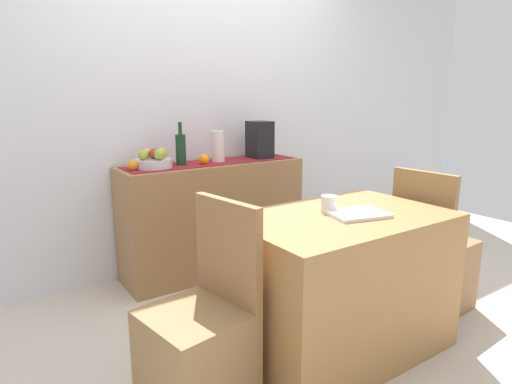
{
  "coord_description": "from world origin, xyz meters",
  "views": [
    {
      "loc": [
        -1.56,
        -1.89,
        1.33
      ],
      "look_at": [
        -0.02,
        0.38,
        0.72
      ],
      "focal_mm": 30.39,
      "sensor_mm": 36.0,
      "label": 1
    }
  ],
  "objects": [
    {
      "name": "room_wall_rear",
      "position": [
        0.0,
        1.18,
        1.35
      ],
      "size": [
        6.4,
        0.06,
        2.7
      ],
      "primitive_type": "cube",
      "color": "silver",
      "rests_on": "ground"
    },
    {
      "name": "apple_right",
      "position": [
        -0.58,
        0.92,
        0.94
      ],
      "size": [
        0.07,
        0.07,
        0.07
      ],
      "primitive_type": "sphere",
      "color": "#8EAA3A",
      "rests_on": "fruit_bowl"
    },
    {
      "name": "chair_by_corner",
      "position": [
        0.8,
        -0.39,
        0.27
      ],
      "size": [
        0.42,
        0.42,
        0.9
      ],
      "color": "#966943",
      "rests_on": "ground"
    },
    {
      "name": "wine_bottle",
      "position": [
        -0.3,
        0.92,
        0.96
      ],
      "size": [
        0.07,
        0.07,
        0.31
      ],
      "color": "#163821",
      "rests_on": "sideboard_console"
    },
    {
      "name": "open_book",
      "position": [
        0.03,
        -0.45,
        0.75
      ],
      "size": [
        0.32,
        0.27,
        0.02
      ],
      "primitive_type": "cube",
      "rotation": [
        0.0,
        0.0,
        -0.24
      ],
      "color": "white",
      "rests_on": "dining_table"
    },
    {
      "name": "ceramic_vase",
      "position": [
        0.0,
        0.92,
        0.96
      ],
      "size": [
        0.1,
        0.1,
        0.23
      ],
      "primitive_type": "cylinder",
      "color": "silver",
      "rests_on": "sideboard_console"
    },
    {
      "name": "orange_loose_far",
      "position": [
        -0.66,
        0.9,
        0.88
      ],
      "size": [
        0.07,
        0.07,
        0.07
      ],
      "primitive_type": "sphere",
      "color": "orange",
      "rests_on": "sideboard_console"
    },
    {
      "name": "apple_left",
      "position": [
        -0.49,
        0.94,
        0.94
      ],
      "size": [
        0.07,
        0.07,
        0.07
      ],
      "primitive_type": "sphere",
      "color": "#A6361E",
      "rests_on": "fruit_bowl"
    },
    {
      "name": "chair_near_window",
      "position": [
        -0.84,
        -0.39,
        0.27
      ],
      "size": [
        0.46,
        0.46,
        0.9
      ],
      "color": "olive",
      "rests_on": "ground"
    },
    {
      "name": "table_runner",
      "position": [
        -0.05,
        0.92,
        0.84
      ],
      "size": [
        1.3,
        0.32,
        0.01
      ],
      "primitive_type": "cube",
      "color": "maroon",
      "rests_on": "sideboard_console"
    },
    {
      "name": "sideboard_console",
      "position": [
        -0.05,
        0.92,
        0.42
      ],
      "size": [
        1.39,
        0.42,
        0.84
      ],
      "primitive_type": "cube",
      "color": "#9A6E43",
      "rests_on": "ground"
    },
    {
      "name": "dining_table",
      "position": [
        -0.02,
        -0.39,
        0.37
      ],
      "size": [
        1.11,
        0.71,
        0.74
      ],
      "primitive_type": "cube",
      "color": "#A1723F",
      "rests_on": "ground"
    },
    {
      "name": "orange_loose_end",
      "position": [
        -0.14,
        0.87,
        0.88
      ],
      "size": [
        0.08,
        0.08,
        0.08
      ],
      "primitive_type": "sphere",
      "color": "orange",
      "rests_on": "sideboard_console"
    },
    {
      "name": "ground_plane",
      "position": [
        0.0,
        0.0,
        -0.01
      ],
      "size": [
        6.4,
        6.4,
        0.02
      ],
      "primitive_type": "cube",
      "color": "beige",
      "rests_on": "ground"
    },
    {
      "name": "coffee_maker",
      "position": [
        0.38,
        0.92,
        0.99
      ],
      "size": [
        0.16,
        0.18,
        0.29
      ],
      "primitive_type": "cube",
      "color": "black",
      "rests_on": "sideboard_console"
    },
    {
      "name": "coffee_cup",
      "position": [
        -0.04,
        -0.31,
        0.78
      ],
      "size": [
        0.08,
        0.08,
        0.08
      ],
      "primitive_type": "cylinder",
      "color": "silver",
      "rests_on": "dining_table"
    },
    {
      "name": "apple_rear",
      "position": [
        -0.43,
        0.95,
        0.94
      ],
      "size": [
        0.07,
        0.07,
        0.07
      ],
      "primitive_type": "sphere",
      "color": "gold",
      "rests_on": "fruit_bowl"
    },
    {
      "name": "fruit_bowl",
      "position": [
        -0.51,
        0.92,
        0.88
      ],
      "size": [
        0.26,
        0.26,
        0.06
      ],
      "primitive_type": "cylinder",
      "color": "silver",
      "rests_on": "table_runner"
    },
    {
      "name": "apple_upper",
      "position": [
        -0.49,
        0.85,
        0.94
      ],
      "size": [
        0.07,
        0.07,
        0.07
      ],
      "primitive_type": "sphere",
      "color": "#8FB03C",
      "rests_on": "fruit_bowl"
    },
    {
      "name": "apple_front",
      "position": [
        -0.52,
        1.0,
        0.94
      ],
      "size": [
        0.06,
        0.06,
        0.06
      ],
      "primitive_type": "sphere",
      "color": "gold",
      "rests_on": "fruit_bowl"
    }
  ]
}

